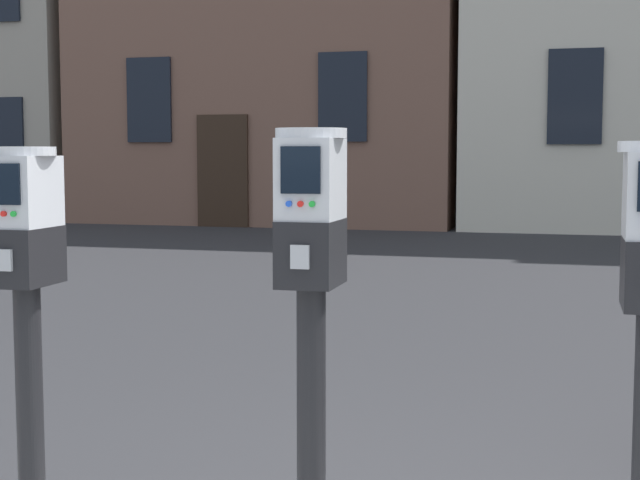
{
  "coord_description": "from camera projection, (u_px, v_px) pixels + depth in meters",
  "views": [
    {
      "loc": [
        0.49,
        -2.92,
        1.41
      ],
      "look_at": [
        -0.31,
        -0.06,
        1.14
      ],
      "focal_mm": 53.65,
      "sensor_mm": 36.0,
      "label": 1
    }
  ],
  "objects": [
    {
      "name": "parking_meter_near_kerb",
      "position": [
        26.0,
        268.0,
        3.17
      ],
      "size": [
        0.22,
        0.25,
        1.29
      ],
      "rotation": [
        0.0,
        0.0,
        -1.55
      ],
      "color": "black",
      "rests_on": "sidewalk_slab"
    },
    {
      "name": "parking_meter_twin_adjacent",
      "position": [
        311.0,
        266.0,
        2.9
      ],
      "size": [
        0.22,
        0.25,
        1.34
      ],
      "rotation": [
        0.0,
        0.0,
        -1.55
      ],
      "color": "black",
      "rests_on": "sidewalk_slab"
    }
  ]
}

